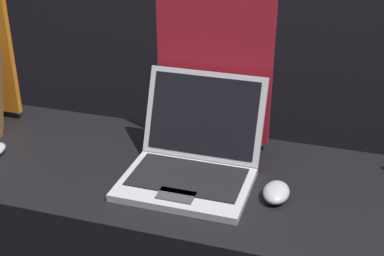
% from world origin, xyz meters
% --- Properties ---
extents(laptop_middle, '(0.35, 0.36, 0.26)m').
position_xyz_m(laptop_middle, '(-0.01, 0.29, 0.99)').
color(laptop_middle, '#B7B7BC').
rests_on(laptop_middle, display_counter).
extents(mouse_middle, '(0.07, 0.11, 0.04)m').
position_xyz_m(mouse_middle, '(0.24, 0.24, 0.95)').
color(mouse_middle, '#B2B2B7').
rests_on(mouse_middle, display_counter).
extents(promo_stand_middle, '(0.35, 0.07, 0.54)m').
position_xyz_m(promo_stand_middle, '(-0.01, 0.50, 1.19)').
color(promo_stand_middle, black).
rests_on(promo_stand_middle, display_counter).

